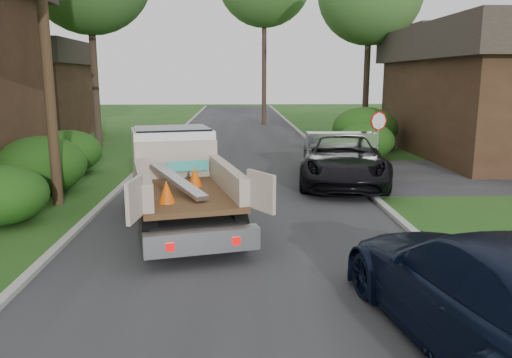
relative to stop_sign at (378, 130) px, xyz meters
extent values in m
plane|color=#1B4E16|center=(-5.20, -9.00, -1.78)|extent=(120.00, 120.00, 0.00)
cube|color=#28282B|center=(-5.20, 1.00, -1.77)|extent=(8.00, 90.00, 0.02)
cube|color=#9E9E99|center=(-9.30, 1.00, -1.72)|extent=(0.20, 90.00, 0.12)
cube|color=#9E9E99|center=(-1.10, 1.00, -1.72)|extent=(0.20, 90.00, 0.12)
cylinder|color=slate|center=(0.00, 0.00, -0.78)|extent=(0.06, 0.06, 2.00)
cylinder|color=#B20A0A|center=(0.00, 0.00, 0.32)|extent=(0.71, 0.32, 0.76)
cylinder|color=#382619|center=(-10.70, -4.00, 3.22)|extent=(0.30, 0.30, 10.00)
cube|color=#362216|center=(-18.70, 13.00, 0.47)|extent=(7.00, 7.00, 4.50)
cube|color=#332B26|center=(-18.70, 13.00, 3.42)|extent=(7.56, 7.56, 1.40)
cube|color=#332B26|center=(-18.70, 13.00, 4.12)|extent=(1.05, 7.56, 0.20)
cube|color=#362216|center=(7.80, 5.00, 0.47)|extent=(9.00, 12.00, 4.50)
ellipsoid|color=#0F410F|center=(-11.40, -6.00, -1.01)|extent=(2.34, 2.34, 1.53)
ellipsoid|color=#0F410F|center=(-11.70, -2.50, -0.84)|extent=(2.86, 2.86, 1.87)
ellipsoid|color=#0F410F|center=(-12.00, 1.00, -0.93)|extent=(2.60, 2.60, 1.70)
ellipsoid|color=#0F410F|center=(0.60, 4.00, -0.93)|extent=(2.60, 2.60, 1.70)
ellipsoid|color=#0F410F|center=(1.30, 7.00, -0.67)|extent=(3.38, 3.38, 2.21)
cylinder|color=#2D2119|center=(-12.70, 8.00, 2.72)|extent=(0.36, 0.36, 9.00)
cylinder|color=#2D2119|center=(2.30, 11.00, 2.47)|extent=(0.36, 0.36, 8.50)
cylinder|color=#2D2119|center=(-3.20, 21.00, 3.72)|extent=(0.36, 0.36, 11.00)
cylinder|color=black|center=(-8.06, -4.92, -1.33)|extent=(0.50, 0.95, 0.90)
cylinder|color=black|center=(-6.21, -4.48, -1.33)|extent=(0.50, 0.95, 0.90)
cylinder|color=black|center=(-7.17, -8.62, -1.33)|extent=(0.50, 0.95, 0.90)
cylinder|color=black|center=(-5.32, -8.18, -1.33)|extent=(0.50, 0.95, 0.90)
cube|color=black|center=(-6.71, -6.45, -1.16)|extent=(3.30, 6.11, 0.24)
cube|color=white|center=(-7.20, -4.41, -0.28)|extent=(2.56, 2.26, 1.55)
cube|color=black|center=(-7.20, -4.41, 0.27)|extent=(2.38, 2.08, 0.55)
cube|color=#472D19|center=(-6.55, -7.13, -0.78)|extent=(2.98, 4.01, 0.12)
cube|color=beige|center=(-6.97, -5.38, -0.23)|extent=(2.16, 0.61, 1.00)
cube|color=beige|center=(-7.52, -7.37, -0.43)|extent=(1.03, 3.37, 0.60)
cube|color=beige|center=(-5.58, -6.90, -0.43)|extent=(1.03, 3.37, 0.60)
cube|color=silver|center=(-6.05, -9.22, -1.23)|extent=(2.32, 0.88, 0.45)
cube|color=#B20505|center=(-6.64, -9.55, -1.23)|extent=(0.16, 0.08, 0.16)
cube|color=#B20505|center=(-5.38, -9.25, -1.23)|extent=(0.16, 0.08, 0.16)
cube|color=beige|center=(-7.30, -9.37, -0.33)|extent=(0.18, 0.90, 0.80)
cube|color=beige|center=(-4.87, -8.79, -0.33)|extent=(0.56, 0.80, 0.80)
cube|color=silver|center=(-6.77, -7.08, -0.44)|extent=(1.61, 2.37, 0.46)
cone|color=#F2590A|center=(-6.88, -8.14, -0.47)|extent=(0.43, 0.43, 0.50)
cone|color=#F2590A|center=(-6.40, -6.48, -0.47)|extent=(0.43, 0.43, 0.50)
cube|color=#148C84|center=(-6.67, -5.57, -0.37)|extent=(1.09, 0.35, 0.28)
imported|color=black|center=(-1.60, -1.34, -0.91)|extent=(3.87, 6.64, 1.74)
imported|color=black|center=(-1.90, -12.42, -0.93)|extent=(3.17, 6.10, 1.69)
camera|label=1|loc=(-5.34, -18.67, 1.96)|focal=35.00mm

